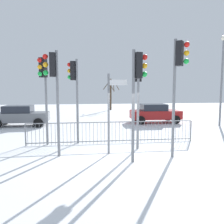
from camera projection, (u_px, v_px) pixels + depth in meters
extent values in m
plane|color=white|center=(120.00, 157.00, 8.69)|extent=(60.00, 60.00, 0.00)
cylinder|color=slate|center=(174.00, 100.00, 8.52)|extent=(0.11, 0.11, 4.52)
cube|color=black|center=(180.00, 54.00, 8.25)|extent=(0.37, 0.39, 0.90)
sphere|color=red|center=(187.00, 45.00, 8.09)|extent=(0.20, 0.20, 0.20)
sphere|color=orange|center=(187.00, 53.00, 8.12)|extent=(0.20, 0.20, 0.20)
sphere|color=green|center=(186.00, 61.00, 8.15)|extent=(0.20, 0.20, 0.20)
cylinder|color=slate|center=(133.00, 107.00, 7.95)|extent=(0.11, 0.11, 4.03)
cube|color=black|center=(138.00, 66.00, 7.84)|extent=(0.26, 0.35, 0.90)
sphere|color=red|center=(145.00, 57.00, 7.87)|extent=(0.20, 0.20, 0.20)
sphere|color=orange|center=(145.00, 66.00, 7.91)|extent=(0.20, 0.20, 0.20)
sphere|color=green|center=(144.00, 74.00, 7.94)|extent=(0.20, 0.20, 0.20)
cylinder|color=slate|center=(138.00, 104.00, 9.72)|extent=(0.11, 0.11, 3.98)
cube|color=black|center=(138.00, 71.00, 9.74)|extent=(0.33, 0.23, 0.90)
sphere|color=red|center=(137.00, 65.00, 9.95)|extent=(0.20, 0.20, 0.20)
sphere|color=orange|center=(136.00, 72.00, 9.98)|extent=(0.20, 0.20, 0.20)
sphere|color=green|center=(136.00, 79.00, 10.01)|extent=(0.20, 0.20, 0.20)
cylinder|color=slate|center=(77.00, 102.00, 10.78)|extent=(0.11, 0.11, 4.07)
cube|color=black|center=(74.00, 71.00, 10.69)|extent=(0.35, 0.39, 0.90)
sphere|color=red|center=(69.00, 65.00, 10.75)|extent=(0.20, 0.20, 0.20)
sphere|color=orange|center=(69.00, 71.00, 10.78)|extent=(0.20, 0.20, 0.20)
sphere|color=green|center=(69.00, 77.00, 10.81)|extent=(0.20, 0.20, 0.20)
cylinder|color=slate|center=(58.00, 104.00, 8.64)|extent=(0.11, 0.11, 4.12)
cube|color=black|center=(52.00, 65.00, 8.44)|extent=(0.25, 0.34, 0.90)
sphere|color=red|center=(45.00, 57.00, 8.35)|extent=(0.20, 0.20, 0.20)
sphere|color=orange|center=(46.00, 65.00, 8.38)|extent=(0.20, 0.20, 0.20)
sphere|color=green|center=(46.00, 73.00, 8.42)|extent=(0.20, 0.20, 0.20)
cylinder|color=slate|center=(46.00, 101.00, 10.50)|extent=(0.11, 0.11, 4.19)
cube|color=black|center=(43.00, 67.00, 10.18)|extent=(0.38, 0.34, 0.90)
sphere|color=red|center=(39.00, 60.00, 9.92)|extent=(0.20, 0.20, 0.20)
sphere|color=orange|center=(40.00, 67.00, 9.95)|extent=(0.20, 0.20, 0.20)
sphere|color=green|center=(40.00, 74.00, 9.98)|extent=(0.20, 0.20, 0.20)
cylinder|color=slate|center=(109.00, 114.00, 9.00)|extent=(0.09, 0.09, 3.27)
cube|color=white|center=(118.00, 82.00, 8.83)|extent=(0.69, 0.19, 0.22)
cube|color=slate|center=(112.00, 122.00, 10.83)|extent=(8.14, 0.06, 0.04)
cube|color=slate|center=(112.00, 141.00, 10.93)|extent=(8.14, 0.06, 0.04)
cylinder|color=slate|center=(27.00, 135.00, 10.38)|extent=(0.02, 0.02, 1.05)
cylinder|color=slate|center=(32.00, 135.00, 10.40)|extent=(0.02, 0.02, 1.05)
cylinder|color=slate|center=(36.00, 135.00, 10.42)|extent=(0.02, 0.02, 1.05)
cylinder|color=slate|center=(40.00, 135.00, 10.44)|extent=(0.02, 0.02, 1.05)
cylinder|color=slate|center=(43.00, 134.00, 10.47)|extent=(0.02, 0.02, 1.05)
cylinder|color=slate|center=(47.00, 134.00, 10.49)|extent=(0.02, 0.02, 1.05)
cylinder|color=slate|center=(51.00, 134.00, 10.51)|extent=(0.02, 0.02, 1.05)
cylinder|color=slate|center=(55.00, 134.00, 10.54)|extent=(0.02, 0.02, 1.05)
cylinder|color=slate|center=(59.00, 134.00, 10.56)|extent=(0.02, 0.02, 1.05)
cylinder|color=slate|center=(63.00, 134.00, 10.58)|extent=(0.02, 0.02, 1.05)
cylinder|color=slate|center=(67.00, 134.00, 10.61)|extent=(0.02, 0.02, 1.05)
cylinder|color=slate|center=(71.00, 134.00, 10.63)|extent=(0.02, 0.02, 1.05)
cylinder|color=slate|center=(75.00, 134.00, 10.65)|extent=(0.02, 0.02, 1.05)
cylinder|color=slate|center=(78.00, 134.00, 10.68)|extent=(0.02, 0.02, 1.05)
cylinder|color=slate|center=(82.00, 133.00, 10.70)|extent=(0.02, 0.02, 1.05)
cylinder|color=slate|center=(86.00, 133.00, 10.72)|extent=(0.02, 0.02, 1.05)
cylinder|color=slate|center=(90.00, 133.00, 10.75)|extent=(0.02, 0.02, 1.05)
cylinder|color=slate|center=(94.00, 133.00, 10.77)|extent=(0.02, 0.02, 1.05)
cylinder|color=slate|center=(97.00, 133.00, 10.79)|extent=(0.02, 0.02, 1.05)
cylinder|color=slate|center=(101.00, 133.00, 10.82)|extent=(0.02, 0.02, 1.05)
cylinder|color=slate|center=(105.00, 133.00, 10.84)|extent=(0.02, 0.02, 1.05)
cylinder|color=slate|center=(108.00, 133.00, 10.86)|extent=(0.02, 0.02, 1.05)
cylinder|color=slate|center=(112.00, 133.00, 10.89)|extent=(0.02, 0.02, 1.05)
cylinder|color=slate|center=(116.00, 133.00, 10.91)|extent=(0.02, 0.02, 1.05)
cylinder|color=slate|center=(119.00, 133.00, 10.93)|extent=(0.02, 0.02, 1.05)
cylinder|color=slate|center=(123.00, 132.00, 10.95)|extent=(0.02, 0.02, 1.05)
cylinder|color=slate|center=(127.00, 132.00, 10.98)|extent=(0.02, 0.02, 1.05)
cylinder|color=slate|center=(130.00, 132.00, 11.00)|extent=(0.02, 0.02, 1.05)
cylinder|color=slate|center=(134.00, 132.00, 11.02)|extent=(0.02, 0.02, 1.05)
cylinder|color=slate|center=(137.00, 132.00, 11.05)|extent=(0.02, 0.02, 1.05)
cylinder|color=slate|center=(141.00, 132.00, 11.07)|extent=(0.02, 0.02, 1.05)
cylinder|color=slate|center=(144.00, 132.00, 11.09)|extent=(0.02, 0.02, 1.05)
cylinder|color=slate|center=(148.00, 132.00, 11.12)|extent=(0.02, 0.02, 1.05)
cylinder|color=slate|center=(151.00, 132.00, 11.14)|extent=(0.02, 0.02, 1.05)
cylinder|color=slate|center=(155.00, 132.00, 11.16)|extent=(0.02, 0.02, 1.05)
cylinder|color=slate|center=(158.00, 132.00, 11.19)|extent=(0.02, 0.02, 1.05)
cylinder|color=slate|center=(162.00, 131.00, 11.21)|extent=(0.02, 0.02, 1.05)
cylinder|color=slate|center=(165.00, 131.00, 11.23)|extent=(0.02, 0.02, 1.05)
cylinder|color=slate|center=(169.00, 131.00, 11.26)|extent=(0.02, 0.02, 1.05)
cylinder|color=slate|center=(172.00, 131.00, 11.28)|extent=(0.02, 0.02, 1.05)
cylinder|color=slate|center=(176.00, 131.00, 11.30)|extent=(0.02, 0.02, 1.05)
cylinder|color=slate|center=(179.00, 131.00, 11.33)|extent=(0.02, 0.02, 1.05)
cylinder|color=slate|center=(182.00, 131.00, 11.35)|extent=(0.02, 0.02, 1.05)
cylinder|color=slate|center=(186.00, 131.00, 11.37)|extent=(0.02, 0.02, 1.05)
cylinder|color=slate|center=(189.00, 131.00, 11.40)|extent=(0.02, 0.02, 1.05)
cylinder|color=slate|center=(25.00, 135.00, 10.36)|extent=(0.06, 0.06, 1.05)
cylinder|color=slate|center=(191.00, 131.00, 11.41)|extent=(0.06, 0.06, 1.05)
cube|color=maroon|center=(155.00, 114.00, 17.49)|extent=(3.84, 1.80, 0.65)
cube|color=#1E232D|center=(153.00, 107.00, 17.42)|extent=(1.94, 1.55, 0.55)
cylinder|color=black|center=(168.00, 117.00, 18.51)|extent=(0.65, 0.24, 0.64)
cylinder|color=black|center=(176.00, 120.00, 16.83)|extent=(0.65, 0.24, 0.64)
cylinder|color=black|center=(136.00, 117.00, 18.23)|extent=(0.65, 0.24, 0.64)
cylinder|color=black|center=(141.00, 120.00, 16.55)|extent=(0.65, 0.24, 0.64)
cube|color=slate|center=(21.00, 117.00, 15.95)|extent=(3.80, 1.70, 0.65)
cube|color=#1E232D|center=(18.00, 109.00, 15.87)|extent=(1.90, 1.50, 0.55)
cylinder|color=black|center=(43.00, 119.00, 16.99)|extent=(0.64, 0.22, 0.64)
cylinder|color=black|center=(38.00, 123.00, 15.32)|extent=(0.64, 0.22, 0.64)
cylinder|color=black|center=(5.00, 120.00, 16.64)|extent=(0.64, 0.22, 0.64)
cylinder|color=slate|center=(222.00, 84.00, 15.78)|extent=(0.14, 0.14, 6.05)
sphere|color=#F2EACC|center=(224.00, 38.00, 15.45)|extent=(0.36, 0.36, 0.36)
cylinder|color=#473828|center=(111.00, 94.00, 27.60)|extent=(0.23, 0.23, 3.86)
cylinder|color=#473828|center=(111.00, 86.00, 27.11)|extent=(0.86, 0.09, 1.19)
cylinder|color=#473828|center=(114.00, 87.00, 27.47)|extent=(0.27, 0.81, 1.29)
cylinder|color=#473828|center=(117.00, 86.00, 27.19)|extent=(0.90, 1.48, 1.04)
cylinder|color=#473828|center=(107.00, 84.00, 27.93)|extent=(1.12, 0.86, 1.33)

